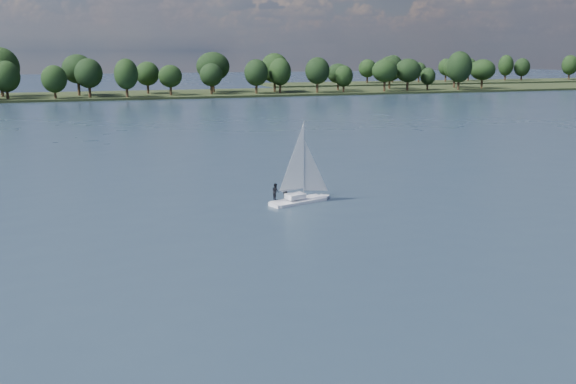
# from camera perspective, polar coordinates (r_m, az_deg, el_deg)

# --- Properties ---
(ground) EXTENTS (700.00, 700.00, 0.00)m
(ground) POSITION_cam_1_polar(r_m,az_deg,el_deg) (125.40, -3.95, 5.30)
(ground) COLOR #233342
(ground) RESTS_ON ground
(far_shore) EXTENTS (660.00, 40.00, 1.50)m
(far_shore) POSITION_cam_1_polar(r_m,az_deg,el_deg) (235.17, -10.72, 8.44)
(far_shore) COLOR black
(far_shore) RESTS_ON ground
(far_shore_back) EXTENTS (220.00, 30.00, 1.40)m
(far_shore_back) POSITION_cam_1_polar(r_m,az_deg,el_deg) (339.45, 16.30, 9.33)
(far_shore_back) COLOR black
(far_shore_back) RESTS_ON ground
(sailboat) EXTENTS (7.02, 3.97, 8.92)m
(sailboat) POSITION_cam_1_polar(r_m,az_deg,el_deg) (66.37, 0.91, 1.12)
(sailboat) COLOR white
(sailboat) RESTS_ON ground
(treeline) EXTENTS (561.72, 73.59, 17.78)m
(treeline) POSITION_cam_1_polar(r_m,az_deg,el_deg) (230.87, -12.88, 10.26)
(treeline) COLOR black
(treeline) RESTS_ON ground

